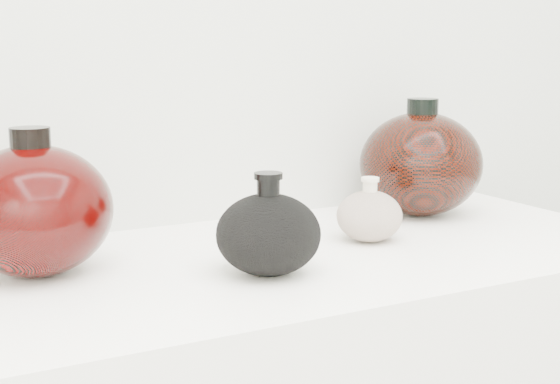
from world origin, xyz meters
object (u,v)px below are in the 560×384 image
left_round_pot (34,210)px  right_round_pot (421,163)px  black_gourd_vase (268,233)px  cream_gourd_vase (369,215)px

left_round_pot → right_round_pot: right_round_pot is taller
black_gourd_vase → cream_gourd_vase: bearing=21.0°
right_round_pot → cream_gourd_vase: bearing=-148.2°
cream_gourd_vase → left_round_pot: left_round_pot is taller
cream_gourd_vase → black_gourd_vase: bearing=-159.0°
black_gourd_vase → right_round_pot: (0.40, 0.20, 0.04)m
right_round_pot → black_gourd_vase: bearing=-153.8°
left_round_pot → right_round_pot: size_ratio=0.92×
cream_gourd_vase → right_round_pot: size_ratio=0.41×
left_round_pot → black_gourd_vase: bearing=-27.8°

